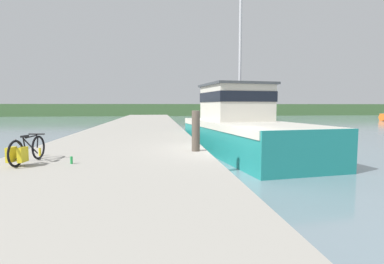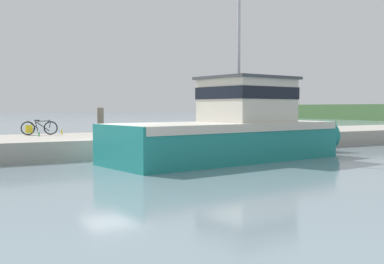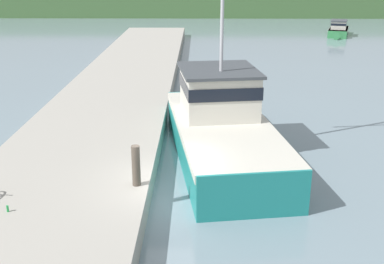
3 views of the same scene
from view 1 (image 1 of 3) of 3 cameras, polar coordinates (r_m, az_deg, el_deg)
name	(u,v)px [view 1 (image 1 of 3)]	position (r m, az deg, el deg)	size (l,w,h in m)	color
ground_plane	(224,173)	(10.55, 6.18, -7.80)	(320.00, 320.00, 0.00)	gray
dock_pier	(115,164)	(10.31, -14.48, -5.88)	(6.15, 80.00, 0.83)	#A39E93
far_shoreline	(290,110)	(76.98, 18.23, 4.06)	(180.00, 5.00, 2.70)	#426638
fishing_boat_main	(241,126)	(15.26, 9.29, 1.08)	(5.05, 12.14, 9.76)	teal
boat_red_outer	(266,115)	(53.26, 13.95, 3.11)	(3.53, 6.39, 1.77)	#337F47
bicycle_touring	(24,151)	(8.86, -29.30, -3.19)	(0.55, 1.74, 0.74)	black
mooring_post	(196,131)	(9.92, 0.73, 0.21)	(0.27, 0.27, 1.35)	#51473D
water_bottle_by_bike	(71,160)	(8.41, -21.98, -5.00)	(0.07, 0.07, 0.19)	green
water_bottle_on_curb	(40,152)	(10.11, -26.99, -3.40)	(0.07, 0.07, 0.24)	yellow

